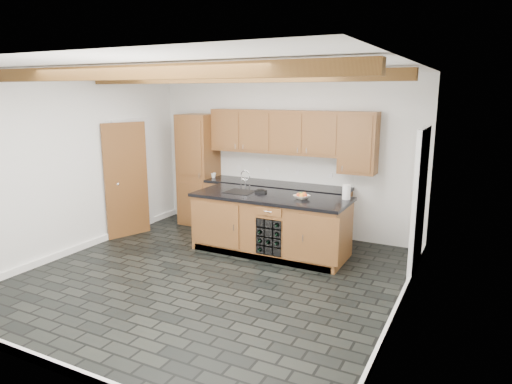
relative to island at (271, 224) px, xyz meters
The scene contains 10 objects.
ground 1.40m from the island, 103.44° to the right, with size 5.00×5.00×0.00m, color black.
room_shell 1.36m from the island, 117.48° to the right, with size 5.01×5.00×5.00m.
back_cabinetry 1.28m from the island, 125.61° to the left, with size 3.65×0.62×2.20m.
island is the anchor object (origin of this frame).
faucet 0.75m from the island, behind, with size 0.45×0.40×0.34m.
kitchen_scale 0.56m from the island, 152.79° to the left, with size 0.19×0.12×0.05m.
fruit_bowl 0.71m from the island, ahead, with size 0.23×0.23×0.06m, color silver.
fruit_cluster 0.73m from the island, ahead, with size 0.16×0.17×0.07m.
paper_towel 1.29m from the island, 14.52° to the left, with size 0.12×0.12×0.22m, color white.
mug 1.90m from the island, 151.30° to the left, with size 0.10×0.10×0.09m, color white.
Camera 1 is at (3.24, -4.97, 2.50)m, focal length 32.00 mm.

